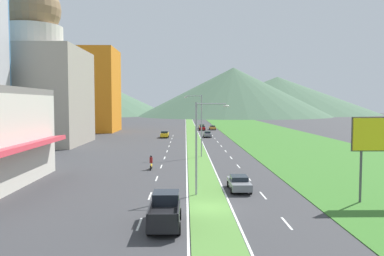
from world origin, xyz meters
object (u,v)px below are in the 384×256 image
street_lamp_mid (200,122)px  billboard_roadside (383,138)px  car_1 (213,128)px  car_3 (239,183)px  car_4 (165,134)px  motorcycle_rider (151,164)px  car_5 (202,126)px  pickup_truck_0 (165,211)px  car_0 (202,128)px  car_2 (207,134)px  street_lamp_near (200,141)px

street_lamp_mid → billboard_roadside: street_lamp_mid is taller
car_1 → car_3: bearing=-2.4°
car_4 → motorcycle_rider: (0.74, -45.33, -0.07)m
car_5 → pickup_truck_0: 101.07m
car_5 → motorcycle_rider: (-9.76, -78.58, 0.02)m
car_0 → car_4: car_4 is taller
car_3 → car_0: bearing=179.9°
car_1 → motorcycle_rider: bearing=-10.1°
car_2 → motorcycle_rider: motorcycle_rider is taller
billboard_roadside → motorcycle_rider: 26.99m
billboard_roadside → pickup_truck_0: bearing=-162.5°
street_lamp_mid → car_1: street_lamp_mid is taller
car_1 → car_2: size_ratio=0.95×
pickup_truck_0 → motorcycle_rider: 22.45m
car_5 → pickup_truck_0: size_ratio=0.88×
street_lamp_mid → car_2: 35.68m
car_0 → motorcycle_rider: bearing=-7.7°
street_lamp_mid → motorcycle_rider: 13.76m
car_5 → car_0: bearing=-1.4°
car_3 → car_5: size_ratio=0.96×
street_lamp_mid → car_5: bearing=87.2°
street_lamp_near → motorcycle_rider: 15.41m
car_0 → car_1: car_0 is taller
motorcycle_rider → pickup_truck_0: bearing=-172.5°
car_2 → motorcycle_rider: (-9.77, -46.35, 0.00)m
billboard_roadside → car_2: billboard_roadside is taller
street_lamp_mid → car_1: 62.38m
street_lamp_near → car_3: bearing=26.3°
street_lamp_near → car_0: bearing=87.4°
motorcycle_rider → car_2: bearing=-11.9°
billboard_roadside → street_lamp_near: bearing=169.1°
street_lamp_near → billboard_roadside: 15.36m
street_lamp_mid → pickup_truck_0: 33.89m
street_lamp_mid → car_5: 67.69m
car_2 → car_5: bearing=-180.0°
car_0 → car_3: size_ratio=1.02×
car_4 → street_lamp_near: bearing=-173.8°
car_1 → car_2: bearing=-6.8°
car_1 → car_2: car_2 is taller
billboard_roadside → car_4: bearing=109.1°
street_lamp_mid → motorcycle_rider: size_ratio=4.81×
street_lamp_mid → car_3: size_ratio=2.10×
car_4 → car_5: car_4 is taller
car_3 → car_5: car_3 is taller
car_5 → pickup_truck_0: (-6.84, -100.84, 0.26)m
car_2 → car_4: car_4 is taller
car_3 → motorcycle_rider: bearing=-141.4°
car_3 → billboard_roadside: bearing=67.0°
street_lamp_near → pickup_truck_0: size_ratio=1.56×
car_2 → car_3: 58.20m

